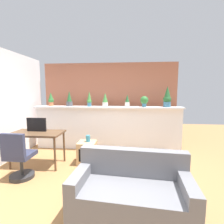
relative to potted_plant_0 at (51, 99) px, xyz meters
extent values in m
plane|color=#9E7042|center=(1.61, -1.98, -1.41)|extent=(12.00, 12.00, 0.00)
cube|color=white|center=(1.61, 0.02, -0.82)|extent=(4.07, 0.16, 1.18)
cube|color=white|center=(1.61, -0.02, -0.21)|extent=(4.07, 0.35, 0.04)
cube|color=#AD664C|center=(1.61, 0.62, -0.16)|extent=(4.07, 0.10, 2.50)
cylinder|color=#C66B42|center=(0.00, 0.00, -0.13)|extent=(0.12, 0.12, 0.11)
sphere|color=#2D7033|center=(0.00, 0.00, -0.03)|extent=(0.15, 0.15, 0.15)
cone|color=#2D7033|center=(0.00, 0.00, 0.10)|extent=(0.13, 0.13, 0.20)
cylinder|color=#4C4C51|center=(0.54, 0.00, -0.12)|extent=(0.17, 0.17, 0.13)
cone|color=#235B2D|center=(0.54, 0.00, 0.09)|extent=(0.13, 0.13, 0.29)
cylinder|color=#386B84|center=(1.12, -0.04, -0.13)|extent=(0.11, 0.11, 0.11)
sphere|color=#3D843D|center=(1.12, -0.04, -0.04)|extent=(0.13, 0.13, 0.13)
cone|color=#3D843D|center=(1.12, -0.04, 0.11)|extent=(0.11, 0.11, 0.25)
cylinder|color=silver|center=(1.56, -0.05, -0.13)|extent=(0.15, 0.15, 0.12)
cone|color=#3D843D|center=(1.56, -0.05, 0.06)|extent=(0.15, 0.15, 0.25)
cylinder|color=silver|center=(2.16, 0.00, -0.12)|extent=(0.12, 0.12, 0.13)
cone|color=#235B2D|center=(2.16, 0.00, 0.04)|extent=(0.11, 0.11, 0.21)
cylinder|color=#386B84|center=(2.62, -0.02, -0.14)|extent=(0.12, 0.12, 0.10)
sphere|color=#2D7033|center=(2.62, -0.02, -0.01)|extent=(0.22, 0.22, 0.22)
cylinder|color=#386B84|center=(3.22, 0.00, -0.12)|extent=(0.19, 0.19, 0.14)
sphere|color=#235B2D|center=(3.22, 0.00, 0.01)|extent=(0.21, 0.21, 0.21)
cone|color=#235B2D|center=(3.22, 0.00, 0.21)|extent=(0.18, 0.18, 0.31)
cylinder|color=brown|center=(-0.30, -1.41, -1.06)|extent=(0.04, 0.04, 0.71)
cylinder|color=brown|center=(0.70, -1.41, -1.06)|extent=(0.04, 0.04, 0.71)
cylinder|color=brown|center=(-0.30, -0.91, -1.06)|extent=(0.04, 0.04, 0.71)
cylinder|color=brown|center=(0.70, -0.91, -1.06)|extent=(0.04, 0.04, 0.71)
cube|color=brown|center=(0.20, -1.16, -0.68)|extent=(1.10, 0.60, 0.04)
cube|color=black|center=(0.15, -1.08, -0.51)|extent=(0.44, 0.04, 0.31)
cylinder|color=#262628|center=(0.18, -1.72, -1.38)|extent=(0.44, 0.44, 0.07)
cylinder|color=#333333|center=(0.18, -1.72, -1.17)|extent=(0.06, 0.06, 0.34)
cube|color=#2D334C|center=(0.18, -1.72, -0.96)|extent=(0.44, 0.44, 0.08)
cube|color=#2D334C|center=(0.17, -1.91, -0.71)|extent=(0.44, 0.08, 0.42)
cube|color=tan|center=(1.26, -0.95, -1.16)|extent=(0.40, 0.40, 0.50)
cube|color=black|center=(1.26, -1.14, -1.16)|extent=(0.28, 0.04, 0.28)
cylinder|color=teal|center=(1.28, -0.94, -0.84)|extent=(0.10, 0.10, 0.15)
cube|color=slate|center=(2.22, -2.49, -1.21)|extent=(1.62, 0.89, 0.40)
cube|color=slate|center=(2.25, -2.19, -0.81)|extent=(1.57, 0.30, 0.40)
cube|color=slate|center=(1.53, -2.43, -0.93)|extent=(0.23, 0.77, 0.16)
cube|color=slate|center=(2.92, -2.55, -0.93)|extent=(0.23, 0.77, 0.16)
camera|label=1|loc=(2.16, -4.56, 0.23)|focal=26.72mm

